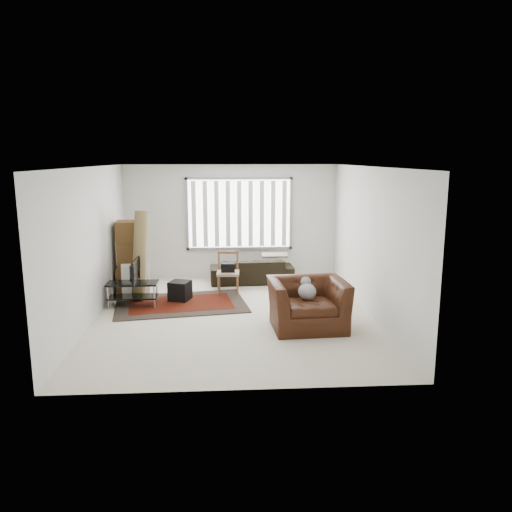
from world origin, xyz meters
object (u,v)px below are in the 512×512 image
(tv_stand, at_px, (133,289))
(moving_boxes, at_px, (131,260))
(sofa, at_px, (252,267))
(side_chair, at_px, (228,271))
(armchair, at_px, (308,301))

(tv_stand, bearing_deg, moving_boxes, 100.58)
(moving_boxes, height_order, sofa, moving_boxes)
(tv_stand, distance_m, side_chair, 2.06)
(tv_stand, xyz_separation_m, armchair, (3.19, -1.43, 0.13))
(tv_stand, height_order, moving_boxes, moving_boxes)
(tv_stand, bearing_deg, sofa, 35.90)
(moving_boxes, bearing_deg, armchair, -36.36)
(sofa, relative_size, armchair, 1.42)
(tv_stand, height_order, side_chair, side_chair)
(sofa, xyz_separation_m, side_chair, (-0.56, -0.87, 0.12))
(sofa, bearing_deg, armchair, 101.49)
(sofa, height_order, armchair, armchair)
(tv_stand, xyz_separation_m, sofa, (2.42, 1.75, 0.02))
(side_chair, bearing_deg, moving_boxes, 176.61)
(tv_stand, xyz_separation_m, side_chair, (1.86, 0.87, 0.14))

